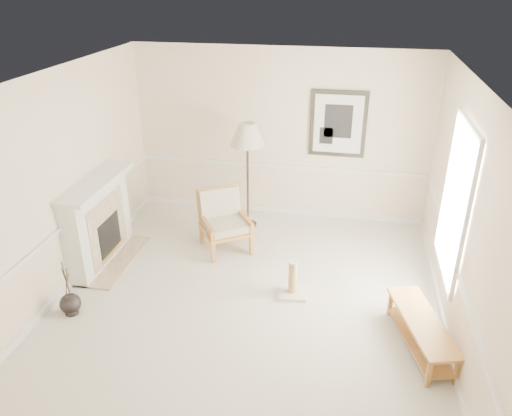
{
  "coord_description": "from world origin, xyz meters",
  "views": [
    {
      "loc": [
        1.16,
        -5.31,
        3.99
      ],
      "look_at": [
        -0.02,
        0.7,
        1.04
      ],
      "focal_mm": 35.0,
      "sensor_mm": 36.0,
      "label": 1
    }
  ],
  "objects_px": {
    "floor_vase": "(71,304)",
    "scratching_post": "(293,284)",
    "bench": "(421,329)",
    "armchair": "(223,218)",
    "floor_lamp": "(247,137)"
  },
  "relations": [
    {
      "from": "armchair",
      "to": "floor_lamp",
      "type": "height_order",
      "value": "floor_lamp"
    },
    {
      "from": "floor_lamp",
      "to": "bench",
      "type": "height_order",
      "value": "floor_lamp"
    },
    {
      "from": "floor_lamp",
      "to": "bench",
      "type": "xyz_separation_m",
      "value": [
        2.59,
        -2.61,
        -1.32
      ]
    },
    {
      "from": "floor_vase",
      "to": "bench",
      "type": "height_order",
      "value": "floor_vase"
    },
    {
      "from": "floor_vase",
      "to": "bench",
      "type": "distance_m",
      "value": 4.31
    },
    {
      "from": "floor_vase",
      "to": "scratching_post",
      "type": "distance_m",
      "value": 2.88
    },
    {
      "from": "floor_lamp",
      "to": "armchair",
      "type": "bearing_deg",
      "value": -106.4
    },
    {
      "from": "armchair",
      "to": "bench",
      "type": "relative_size",
      "value": 0.72
    },
    {
      "from": "armchair",
      "to": "bench",
      "type": "xyz_separation_m",
      "value": [
        2.82,
        -1.84,
        -0.25
      ]
    },
    {
      "from": "scratching_post",
      "to": "bench",
      "type": "bearing_deg",
      "value": -25.03
    },
    {
      "from": "floor_vase",
      "to": "scratching_post",
      "type": "relative_size",
      "value": 1.5
    },
    {
      "from": "floor_vase",
      "to": "floor_lamp",
      "type": "distance_m",
      "value": 3.6
    },
    {
      "from": "floor_vase",
      "to": "armchair",
      "type": "xyz_separation_m",
      "value": [
        1.48,
        2.06,
        0.36
      ]
    },
    {
      "from": "floor_vase",
      "to": "bench",
      "type": "xyz_separation_m",
      "value": [
        4.3,
        0.22,
        0.11
      ]
    },
    {
      "from": "armchair",
      "to": "scratching_post",
      "type": "xyz_separation_m",
      "value": [
        1.23,
        -1.11,
        -0.33
      ]
    }
  ]
}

